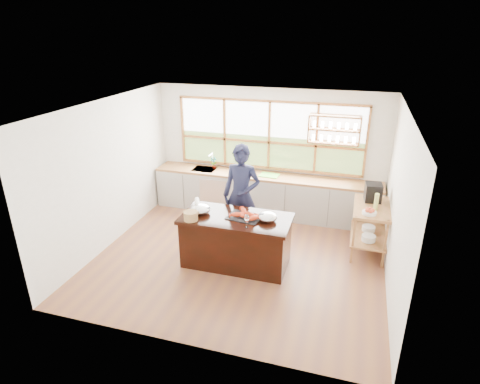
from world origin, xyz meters
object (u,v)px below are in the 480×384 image
at_px(island, 236,240).
at_px(cook, 241,196).
at_px(wicker_basket, 191,216).
at_px(espresso_machine, 373,192).

distance_m(island, cook, 0.92).
height_order(cook, wicker_basket, cook).
distance_m(cook, espresso_machine, 2.40).
relative_size(island, espresso_machine, 5.62).
bearing_deg(wicker_basket, cook, 62.72).
height_order(cook, espresso_machine, cook).
height_order(island, espresso_machine, espresso_machine).
bearing_deg(espresso_machine, cook, -171.30).
relative_size(island, cook, 0.96).
relative_size(cook, wicker_basket, 8.21).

